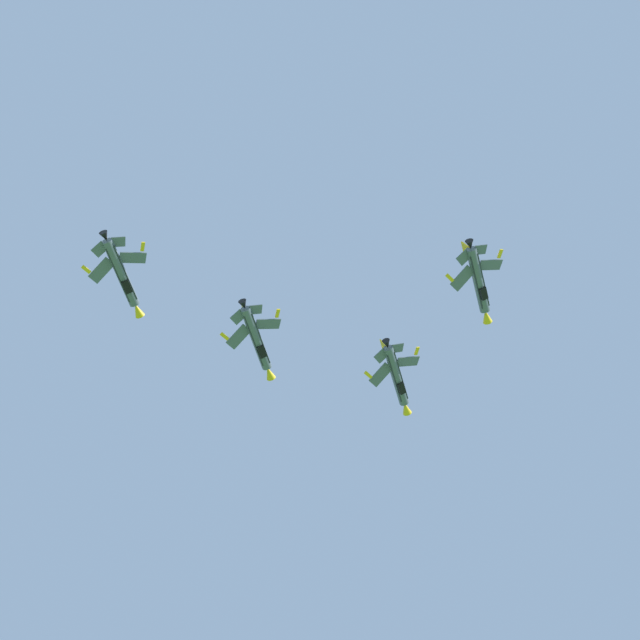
% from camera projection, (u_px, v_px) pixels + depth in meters
% --- Properties ---
extents(fighter_jet_lead, '(11.53, 13.73, 5.04)m').
position_uv_depth(fighter_jet_lead, '(397.00, 377.00, 177.85)').
color(fighter_jet_lead, '#4C5666').
extents(fighter_jet_left_wing, '(11.61, 13.73, 4.85)m').
position_uv_depth(fighter_jet_left_wing, '(257.00, 340.00, 171.29)').
color(fighter_jet_left_wing, '#4C5666').
extents(fighter_jet_right_wing, '(11.53, 13.73, 5.04)m').
position_uv_depth(fighter_jet_right_wing, '(478.00, 282.00, 168.80)').
color(fighter_jet_right_wing, '#4C5666').
extents(fighter_jet_left_outer, '(11.64, 13.73, 4.75)m').
position_uv_depth(fighter_jet_left_outer, '(122.00, 274.00, 164.58)').
color(fighter_jet_left_outer, '#4C5666').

